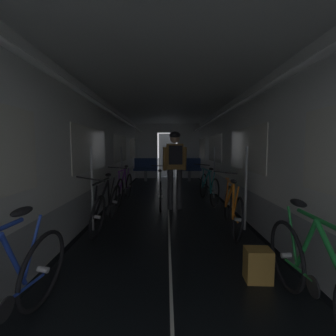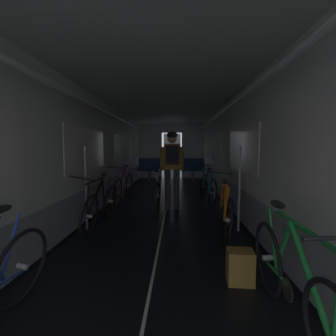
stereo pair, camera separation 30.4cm
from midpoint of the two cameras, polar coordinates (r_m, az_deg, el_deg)
ground_plane at (r=2.28m, az=-3.59°, el=-32.28°), size 60.00×60.00×0.00m
train_car_shell at (r=5.42m, az=-1.54°, el=8.25°), size 3.14×12.34×2.57m
bench_seat_far_left at (r=9.97m, az=-6.20°, el=0.17°), size 0.98×0.51×0.95m
bench_seat_far_right at (r=9.95m, az=4.17°, el=0.18°), size 0.98×0.51×0.95m
bicycle_purple at (r=6.17m, az=-11.71°, el=-4.50°), size 0.44×1.69×0.95m
bicycle_orange at (r=4.13m, az=12.93°, el=-9.19°), size 0.44×1.69×0.95m
bicycle_black at (r=4.35m, az=-16.30°, el=-8.59°), size 0.44×1.69×0.96m
bicycle_green at (r=2.23m, az=28.58°, el=-22.15°), size 0.44×1.69×0.94m
bicycle_teal at (r=6.13m, az=8.16°, el=-4.52°), size 0.45×1.69×0.95m
person_cyclist_aisle at (r=5.28m, az=-0.01°, el=1.55°), size 0.54×0.40×1.73m
bicycle_silver_in_aisle at (r=5.63m, az=-3.38°, el=-5.30°), size 0.44×1.69×0.94m
backpack_on_floor at (r=2.77m, az=17.47°, el=-21.15°), size 0.27×0.21×0.34m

